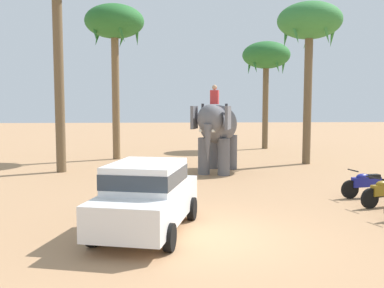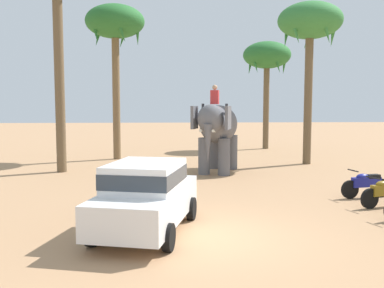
{
  "view_description": "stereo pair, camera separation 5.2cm",
  "coord_description": "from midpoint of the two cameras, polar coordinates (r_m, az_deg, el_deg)",
  "views": [
    {
      "loc": [
        -0.94,
        -9.82,
        3.09
      ],
      "look_at": [
        0.02,
        6.09,
        1.6
      ],
      "focal_mm": 40.79,
      "sensor_mm": 36.0,
      "label": 1
    },
    {
      "loc": [
        -0.89,
        -9.83,
        3.09
      ],
      "look_at": [
        0.02,
        6.09,
        1.6
      ],
      "focal_mm": 40.79,
      "sensor_mm": 36.0,
      "label": 2
    }
  ],
  "objects": [
    {
      "name": "motorcycle_end_of_row",
      "position": [
        15.45,
        21.89,
        -4.84
      ],
      "size": [
        1.79,
        0.59,
        0.94
      ],
      "color": "black",
      "rests_on": "ground"
    },
    {
      "name": "car_sedan_foreground",
      "position": [
        10.54,
        -5.86,
        -6.53
      ],
      "size": [
        2.65,
        4.39,
        1.7
      ],
      "color": "white",
      "rests_on": "ground"
    },
    {
      "name": "ground_plane",
      "position": [
        10.34,
        2.01,
        -12.06
      ],
      "size": [
        120.0,
        120.0,
        0.0
      ],
      "primitive_type": "plane",
      "color": "tan"
    },
    {
      "name": "palm_tree_behind_elephant",
      "position": [
        24.79,
        -9.96,
        14.94
      ],
      "size": [
        3.2,
        3.2,
        8.41
      ],
      "color": "brown",
      "rests_on": "ground"
    },
    {
      "name": "elephant_with_mahout",
      "position": [
        19.41,
        3.44,
        2.09
      ],
      "size": [
        2.62,
        4.01,
        3.88
      ],
      "color": "slate",
      "rests_on": "ground"
    },
    {
      "name": "palm_tree_near_hut",
      "position": [
        23.23,
        15.23,
        14.76
      ],
      "size": [
        3.2,
        3.2,
        8.1
      ],
      "color": "brown",
      "rests_on": "ground"
    },
    {
      "name": "palm_tree_far_back",
      "position": [
        30.23,
        9.81,
        11.06
      ],
      "size": [
        3.2,
        3.2,
        7.22
      ],
      "color": "brown",
      "rests_on": "ground"
    }
  ]
}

